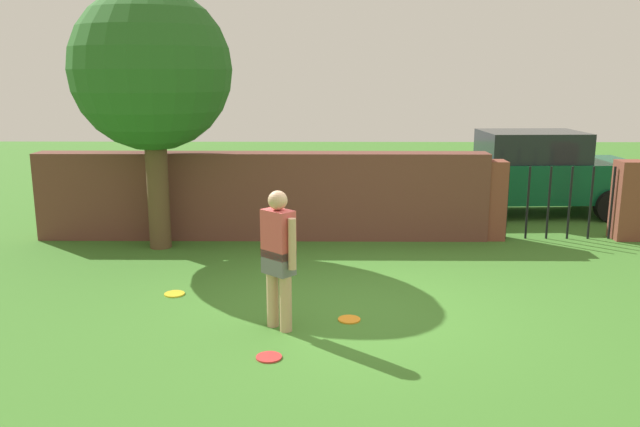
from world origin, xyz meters
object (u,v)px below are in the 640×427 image
frisbee_yellow (174,294)px  frisbee_orange (349,319)px  frisbee_red (269,357)px  tree (151,71)px  person (278,254)px  car (530,173)px

frisbee_yellow → frisbee_orange: size_ratio=1.00×
frisbee_orange → frisbee_red: 1.36m
frisbee_yellow → frisbee_red: size_ratio=1.00×
tree → frisbee_yellow: 3.84m
person → car: size_ratio=0.38×
frisbee_red → frisbee_yellow: bearing=126.5°
tree → frisbee_red: bearing=-62.8°
frisbee_yellow → frisbee_red: 2.41m
car → frisbee_orange: size_ratio=15.80×
tree → person: tree is taller
frisbee_yellow → frisbee_orange: (2.30, -0.88, 0.00)m
car → frisbee_orange: 7.28m
frisbee_orange → frisbee_red: same height
car → frisbee_yellow: 8.16m
frisbee_orange → frisbee_red: (-0.87, -1.05, 0.00)m
person → frisbee_orange: (0.82, 0.25, -0.89)m
car → frisbee_yellow: (-6.26, -5.17, -0.85)m
tree → person: (2.27, -3.52, -2.02)m
person → frisbee_yellow: bearing=5.8°
tree → car: (7.04, 2.79, -2.05)m
tree → car: size_ratio=0.99×
tree → frisbee_yellow: size_ratio=15.71×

